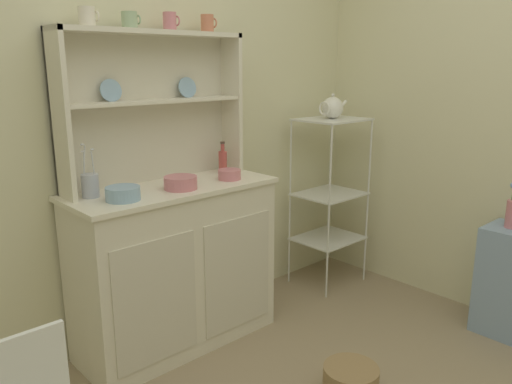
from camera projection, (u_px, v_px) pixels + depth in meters
wall_back at (140, 109)px, 2.67m from camera, size 3.84×0.05×2.50m
hutch_cabinet at (176, 265)px, 2.69m from camera, size 1.08×0.45×0.88m
hutch_shelf_unit at (151, 97)px, 2.59m from camera, size 1.01×0.18×0.77m
bakers_rack at (330, 184)px, 3.41m from camera, size 0.43×0.36×1.14m
floor_basket at (351, 384)px, 2.29m from camera, size 0.25×0.25×0.16m
cup_cream_0 at (87, 17)px, 2.26m from camera, size 0.09×0.07×0.08m
cup_sage_1 at (130, 20)px, 2.40m from camera, size 0.09×0.08×0.08m
cup_rose_2 at (170, 21)px, 2.54m from camera, size 0.08×0.07×0.09m
cup_terracotta_3 at (208, 24)px, 2.70m from camera, size 0.08×0.07×0.09m
bowl_mixing_large at (123, 194)px, 2.32m from camera, size 0.16×0.16×0.06m
bowl_floral_medium at (181, 183)px, 2.53m from camera, size 0.16×0.16×0.06m
bowl_cream_small at (229, 174)px, 2.74m from camera, size 0.12×0.12×0.05m
jam_bottle at (223, 161)px, 2.89m from camera, size 0.05×0.05×0.18m
utensil_jar at (90, 185)px, 2.36m from camera, size 0.08×0.08×0.25m
porcelain_teapot at (332, 108)px, 3.28m from camera, size 0.23×0.14×0.16m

